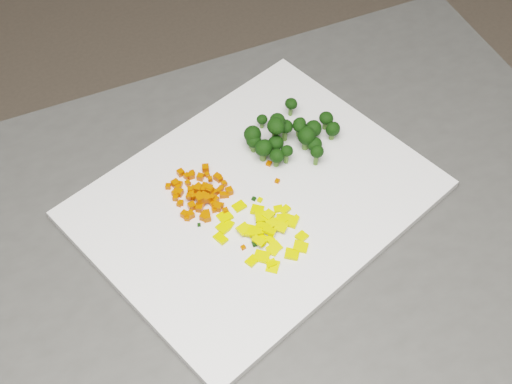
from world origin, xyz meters
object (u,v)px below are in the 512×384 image
cutting_board (256,199)px  pepper_pile (263,230)px  broccoli_pile (293,131)px  counter_block (270,367)px  carrot_pile (202,187)px

cutting_board → pepper_pile: pepper_pile is taller
cutting_board → broccoli_pile: bearing=31.9°
broccoli_pile → cutting_board: bearing=-148.1°
counter_block → cutting_board: size_ratio=2.16×
pepper_pile → broccoli_pile: broccoli_pile is taller
broccoli_pile → counter_block: bearing=-131.4°
counter_block → carrot_pile: bearing=132.1°
carrot_pile → broccoli_pile: 0.15m
carrot_pile → pepper_pile: size_ratio=0.86×
counter_block → cutting_board: bearing=105.0°
counter_block → carrot_pile: (-0.07, 0.07, 0.47)m
cutting_board → pepper_pile: bearing=-111.6°
carrot_pile → pepper_pile: bearing=-68.5°
counter_block → cutting_board: 0.46m
cutting_board → broccoli_pile: broccoli_pile is taller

